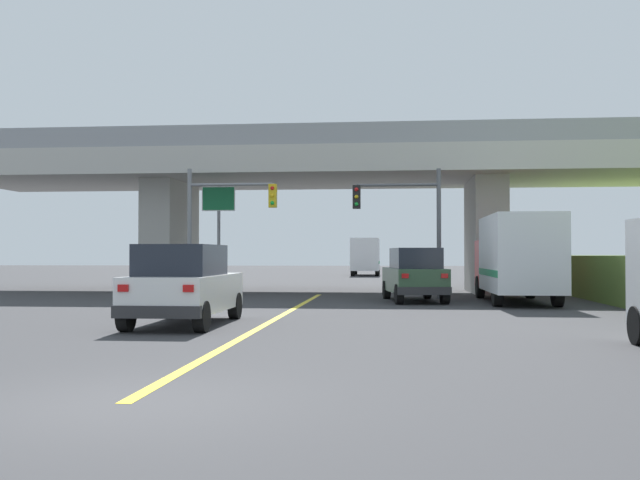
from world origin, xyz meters
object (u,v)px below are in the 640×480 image
at_px(traffic_signal_nearside, 408,215).
at_px(semi_truck_distant, 366,256).
at_px(suv_lead, 184,285).
at_px(traffic_signal_farside, 220,215).
at_px(highway_sign, 219,213).
at_px(suv_crossing, 414,275).
at_px(box_truck, 517,258).

height_order(traffic_signal_nearside, semi_truck_distant, traffic_signal_nearside).
distance_m(suv_lead, semi_truck_distant, 43.94).
xyz_separation_m(traffic_signal_farside, highway_sign, (-0.73, 2.73, 0.24)).
distance_m(traffic_signal_nearside, highway_sign, 8.69).
bearing_deg(suv_lead, traffic_signal_farside, 98.94).
height_order(traffic_signal_nearside, highway_sign, traffic_signal_nearside).
distance_m(suv_crossing, traffic_signal_nearside, 3.05).
distance_m(box_truck, highway_sign, 13.31).
bearing_deg(traffic_signal_nearside, box_truck, -31.37).
distance_m(box_truck, traffic_signal_farside, 11.86).
height_order(suv_lead, semi_truck_distant, semi_truck_distant).
bearing_deg(suv_lead, highway_sign, 100.12).
bearing_deg(traffic_signal_farside, suv_crossing, -10.81).
bearing_deg(traffic_signal_farside, highway_sign, 104.96).
xyz_separation_m(traffic_signal_nearside, traffic_signal_farside, (-7.64, -0.42, 0.04)).
xyz_separation_m(suv_crossing, highway_sign, (-8.57, 4.23, 2.65)).
xyz_separation_m(suv_lead, traffic_signal_nearside, (5.85, 11.80, 2.36)).
bearing_deg(suv_lead, traffic_signal_nearside, 63.60).
bearing_deg(highway_sign, semi_truck_distant, 79.45).
distance_m(box_truck, traffic_signal_nearside, 4.90).
relative_size(highway_sign, semi_truck_distant, 0.72).
distance_m(suv_crossing, semi_truck_distant, 34.09).
bearing_deg(box_truck, highway_sign, 159.10).
relative_size(suv_crossing, highway_sign, 0.94).
bearing_deg(suv_crossing, suv_lead, -129.50).
bearing_deg(highway_sign, suv_lead, -79.88).
distance_m(suv_crossing, traffic_signal_farside, 8.34).
relative_size(box_truck, highway_sign, 1.43).
xyz_separation_m(box_truck, traffic_signal_farside, (-11.56, 1.97, 1.75)).
distance_m(traffic_signal_nearside, traffic_signal_farside, 7.66).
relative_size(traffic_signal_farside, semi_truck_distant, 0.77).
xyz_separation_m(suv_crossing, traffic_signal_nearside, (-0.20, 1.92, 2.36)).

